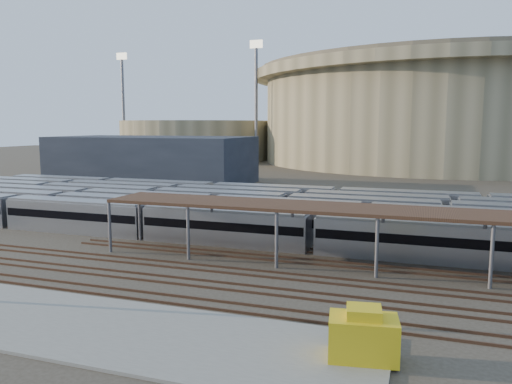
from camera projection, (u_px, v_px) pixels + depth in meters
name	position (u px, v px, depth m)	size (l,w,h in m)	color
ground	(177.00, 262.00, 45.62)	(420.00, 420.00, 0.00)	#383026
apron	(3.00, 313.00, 33.15)	(50.00, 9.00, 0.20)	gray
subway_trains	(251.00, 211.00, 62.49)	(129.57, 23.90, 3.60)	#ACADB1
inspection_shed	(433.00, 216.00, 41.62)	(60.30, 6.00, 5.30)	#5E5D62
empty_tracks	(148.00, 277.00, 40.92)	(170.00, 9.62, 0.18)	#4C3323
stadium	(441.00, 113.00, 166.60)	(124.00, 124.00, 32.50)	#978A66
secondary_arena	(198.00, 140.00, 185.84)	(56.00, 56.00, 14.00)	#978A66
service_building	(152.00, 160.00, 107.76)	(42.00, 20.00, 10.00)	#1E232D
floodlight_0	(256.00, 99.00, 155.62)	(4.00, 1.00, 38.40)	#5E5D62
floodlight_1	(123.00, 102.00, 182.69)	(4.00, 1.00, 38.40)	#5E5D62
floodlight_3	(345.00, 104.00, 196.05)	(4.00, 1.00, 38.40)	#5E5D62
yellow_equipment	(363.00, 338.00, 26.36)	(3.60, 2.25, 2.25)	gold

